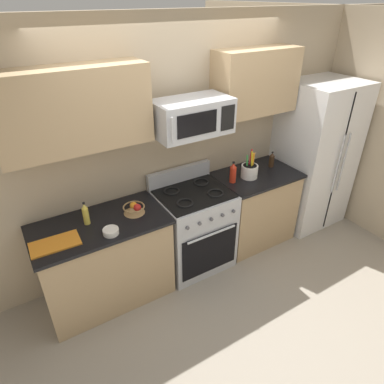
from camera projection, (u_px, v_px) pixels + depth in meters
The scene contains 16 objects.
ground_plane at pixel (229, 300), 3.46m from camera, with size 16.00×16.00×0.00m, color gray.
wall_back at pixel (174, 146), 3.61m from camera, with size 8.00×0.10×2.60m, color tan.
counter_left at pixel (106, 261), 3.30m from camera, with size 1.23×0.65×0.91m.
range_oven at pixel (193, 228), 3.74m from camera, with size 0.76×0.70×1.09m.
counter_right at pixel (254, 207), 4.14m from camera, with size 0.95×0.65×0.91m.
refrigerator at pixel (314, 156), 4.30m from camera, with size 0.86×0.77×1.86m.
microwave at pixel (192, 117), 3.12m from camera, with size 0.73×0.44×0.33m.
upper_cabinets_left at pixel (74, 110), 2.68m from camera, with size 1.22×0.34×0.66m.
upper_cabinets_right at pixel (256, 82), 3.53m from camera, with size 0.94×0.34×0.66m.
utensil_crock at pixel (249, 170), 3.80m from camera, with size 0.19×0.19×0.33m.
fruit_basket at pixel (134, 209), 3.20m from camera, with size 0.21×0.21×0.10m.
cutting_board at pixel (55, 244), 2.81m from camera, with size 0.40×0.22×0.02m, color orange.
bottle_oil at pixel (86, 214), 3.01m from camera, with size 0.06×0.06×0.22m.
bottle_hot_sauce at pixel (233, 173), 3.68m from camera, with size 0.07×0.07×0.24m.
bottle_soy at pixel (272, 160), 4.03m from camera, with size 0.06×0.06×0.19m.
prep_bowl at pixel (111, 231), 2.92m from camera, with size 0.14×0.14×0.05m.
Camera 1 is at (-1.58, -1.86, 2.72)m, focal length 31.61 mm.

